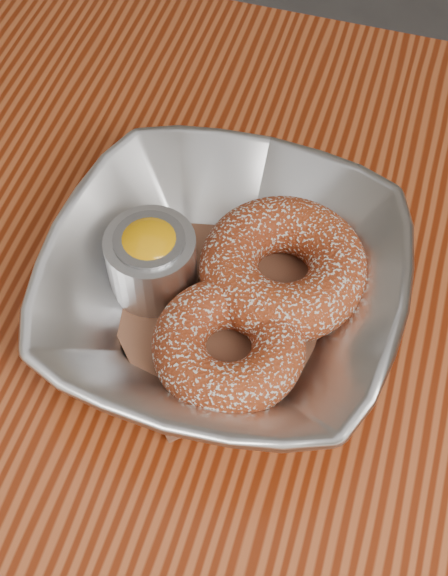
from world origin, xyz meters
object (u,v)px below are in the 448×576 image
(table, at_px, (288,500))
(serving_bowl, at_px, (224,290))
(ramekin, at_px, (151,259))
(donut_front, at_px, (229,345))
(donut_back, at_px, (283,267))

(table, relative_size, serving_bowl, 5.21)
(table, relative_size, ramekin, 20.30)
(serving_bowl, bearing_deg, donut_front, -69.11)
(table, xyz_separation_m, serving_bowl, (-0.07, 0.08, 0.13))
(donut_back, height_order, donut_front, donut_back)
(table, height_order, ramekin, ramekin)
(table, relative_size, donut_front, 12.57)
(table, height_order, serving_bowl, serving_bowl)
(serving_bowl, xyz_separation_m, ramekin, (-0.05, 0.00, 0.01))
(table, bearing_deg, donut_front, 145.26)
(donut_back, distance_m, donut_front, 0.07)
(donut_back, xyz_separation_m, donut_front, (-0.02, -0.07, -0.00))
(table, distance_m, donut_front, 0.14)
(donut_back, bearing_deg, ramekin, -164.90)
(serving_bowl, distance_m, donut_front, 0.04)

